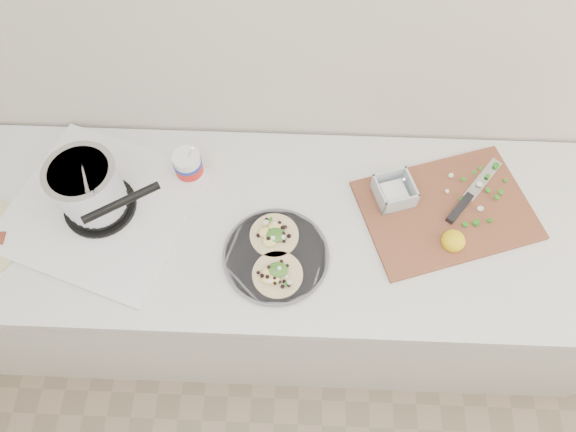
{
  "coord_description": "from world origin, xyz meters",
  "views": [
    {
      "loc": [
        0.07,
        0.71,
        2.22
      ],
      "look_at": [
        0.04,
        1.4,
        0.96
      ],
      "focal_mm": 32.0,
      "sensor_mm": 36.0,
      "label": 1
    }
  ],
  "objects_px": {
    "tub": "(189,164)",
    "cutboard": "(443,205)",
    "stove": "(94,195)",
    "taco_plate": "(276,254)"
  },
  "relations": [
    {
      "from": "stove",
      "to": "cutboard",
      "type": "bearing_deg",
      "value": 21.09
    },
    {
      "from": "tub",
      "to": "cutboard",
      "type": "relative_size",
      "value": 0.34
    },
    {
      "from": "taco_plate",
      "to": "tub",
      "type": "xyz_separation_m",
      "value": [
        -0.27,
        0.26,
        0.05
      ]
    },
    {
      "from": "taco_plate",
      "to": "stove",
      "type": "bearing_deg",
      "value": 165.69
    },
    {
      "from": "stove",
      "to": "taco_plate",
      "type": "relative_size",
      "value": 2.12
    },
    {
      "from": "stove",
      "to": "tub",
      "type": "bearing_deg",
      "value": 46.29
    },
    {
      "from": "tub",
      "to": "cutboard",
      "type": "xyz_separation_m",
      "value": [
        0.75,
        -0.09,
        -0.04
      ]
    },
    {
      "from": "cutboard",
      "to": "taco_plate",
      "type": "bearing_deg",
      "value": -178.29
    },
    {
      "from": "stove",
      "to": "cutboard",
      "type": "height_order",
      "value": "stove"
    },
    {
      "from": "stove",
      "to": "taco_plate",
      "type": "xyz_separation_m",
      "value": [
        0.52,
        -0.13,
        -0.06
      ]
    }
  ]
}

